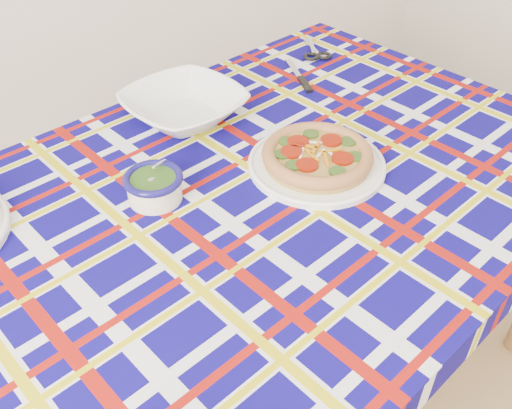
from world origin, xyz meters
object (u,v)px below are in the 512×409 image
dining_table (245,224)px  main_focaccia_plate (317,156)px  pesto_bowl (154,185)px  serving_bowl (184,106)px

dining_table → main_focaccia_plate: size_ratio=5.76×
pesto_bowl → serving_bowl: size_ratio=0.43×
main_focaccia_plate → pesto_bowl: size_ratio=2.56×
dining_table → pesto_bowl: size_ratio=14.76×
dining_table → serving_bowl: bearing=72.8°
pesto_bowl → main_focaccia_plate: bearing=-11.2°
main_focaccia_plate → serving_bowl: 0.38m
dining_table → serving_bowl: (0.02, 0.35, 0.11)m
main_focaccia_plate → pesto_bowl: (-0.35, 0.07, 0.01)m
dining_table → pesto_bowl: 0.22m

